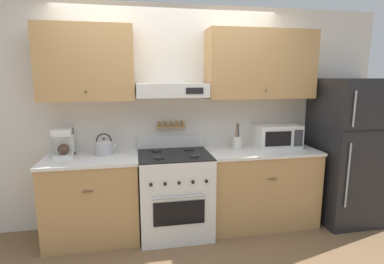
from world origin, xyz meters
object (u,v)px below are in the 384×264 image
microwave (276,136)px  utensil_crock (237,142)px  stove_range (175,193)px  refrigerator (349,151)px  tea_kettle (104,147)px  coffee_maker (64,142)px

microwave → utensil_crock: (-0.50, -0.02, -0.05)m
microwave → utensil_crock: size_ratio=1.76×
stove_range → refrigerator: refrigerator is taller
stove_range → microwave: size_ratio=2.01×
tea_kettle → microwave: microwave is taller
coffee_maker → microwave: coffee_maker is taller
coffee_maker → utensil_crock: size_ratio=1.01×
tea_kettle → utensil_crock: 1.52m
stove_range → refrigerator: 2.17m
coffee_maker → tea_kettle: bearing=-3.6°
stove_range → refrigerator: size_ratio=0.62×
refrigerator → microwave: bearing=166.6°
coffee_maker → microwave: (2.44, -0.01, -0.02)m
microwave → coffee_maker: bearing=179.8°
stove_range → coffee_maker: bearing=171.6°
tea_kettle → refrigerator: bearing=-3.7°
refrigerator → coffee_maker: (-3.30, 0.21, 0.19)m
utensil_crock → tea_kettle: bearing=-180.0°
stove_range → tea_kettle: tea_kettle is taller
refrigerator → tea_kettle: size_ratio=7.08×
coffee_maker → utensil_crock: 1.94m
microwave → utensil_crock: bearing=-178.0°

